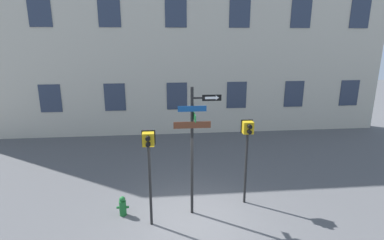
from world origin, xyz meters
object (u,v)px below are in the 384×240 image
object	(u,v)px
pedestrian_signal_left	(149,153)
pedestrian_signal_right	(247,140)
street_sign_pole	(194,140)
fire_hydrant	(123,206)

from	to	relation	value
pedestrian_signal_left	pedestrian_signal_right	bearing A→B (deg)	16.96
pedestrian_signal_left	pedestrian_signal_right	world-z (taller)	pedestrian_signal_left
street_sign_pole	pedestrian_signal_left	size ratio (longest dim) A/B	1.39
street_sign_pole	pedestrian_signal_right	xyz separation A→B (m)	(1.75, 0.45, -0.21)
street_sign_pole	fire_hydrant	size ratio (longest dim) A/B	6.27
pedestrian_signal_left	fire_hydrant	xyz separation A→B (m)	(-0.90, 0.57, -1.94)
pedestrian_signal_right	fire_hydrant	distance (m)	4.43
fire_hydrant	street_sign_pole	bearing A→B (deg)	-2.20
street_sign_pole	fire_hydrant	xyz separation A→B (m)	(-2.22, 0.09, -2.13)
street_sign_pole	pedestrian_signal_right	size ratio (longest dim) A/B	1.41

